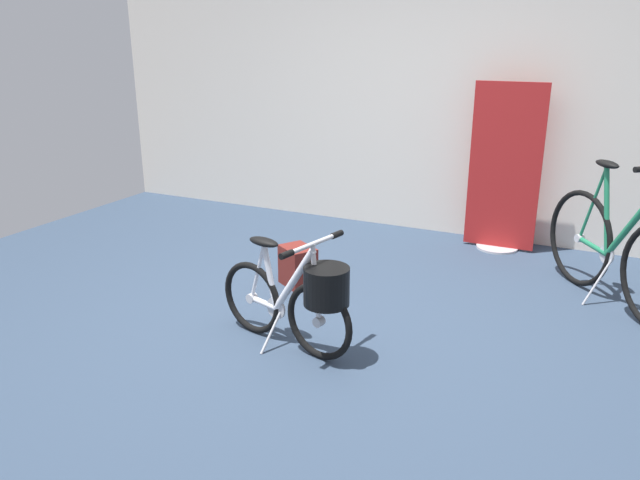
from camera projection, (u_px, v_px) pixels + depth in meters
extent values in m
plane|color=#2D3D51|center=(306.00, 334.00, 3.89)|extent=(6.89, 6.89, 0.00)
cube|color=silver|center=(431.00, 66.00, 5.56)|extent=(6.89, 0.10, 3.07)
cylinder|color=#B7B7BC|center=(497.00, 247.00, 5.46)|extent=(0.36, 0.36, 0.02)
cube|color=#A51E1E|center=(505.00, 167.00, 5.23)|extent=(0.60, 0.02, 1.42)
torus|color=black|center=(319.00, 322.00, 3.53)|extent=(0.47, 0.14, 0.47)
cylinder|color=#B7B7BC|center=(319.00, 322.00, 3.53)|extent=(0.07, 0.06, 0.06)
torus|color=black|center=(252.00, 298.00, 3.85)|extent=(0.47, 0.14, 0.47)
cylinder|color=#B7B7BC|center=(252.00, 298.00, 3.85)|extent=(0.07, 0.06, 0.06)
cylinder|color=silver|center=(264.00, 303.00, 3.79)|extent=(0.21, 0.08, 0.05)
cylinder|color=silver|center=(294.00, 281.00, 3.58)|extent=(0.33, 0.11, 0.46)
cylinder|color=silver|center=(270.00, 277.00, 3.70)|extent=(0.13, 0.06, 0.39)
cylinder|color=silver|center=(264.00, 303.00, 3.79)|extent=(0.21, 0.07, 0.04)
cylinder|color=silver|center=(316.00, 287.00, 3.48)|extent=(0.08, 0.04, 0.42)
cylinder|color=silver|center=(258.00, 272.00, 3.76)|extent=(0.14, 0.05, 0.38)
ellipsoid|color=black|center=(264.00, 242.00, 3.65)|extent=(0.23, 0.14, 0.05)
cylinder|color=#B7B7BC|center=(313.00, 247.00, 3.42)|extent=(0.03, 0.03, 0.04)
cylinder|color=#B7B7BC|center=(313.00, 244.00, 3.41)|extent=(0.12, 0.43, 0.03)
cylinder|color=black|center=(287.00, 254.00, 3.25)|extent=(0.06, 0.10, 0.04)
cylinder|color=black|center=(337.00, 234.00, 3.57)|extent=(0.06, 0.10, 0.04)
cylinder|color=#B7B7BC|center=(276.00, 308.00, 3.73)|extent=(0.14, 0.05, 0.14)
cylinder|color=#B7B7BC|center=(271.00, 333.00, 3.68)|extent=(0.06, 0.19, 0.22)
cylinder|color=black|center=(326.00, 286.00, 3.42)|extent=(0.31, 0.31, 0.22)
torus|color=black|center=(579.00, 238.00, 4.58)|extent=(0.48, 0.59, 0.72)
cylinder|color=#B7B7BC|center=(579.00, 238.00, 4.58)|extent=(0.08, 0.08, 0.06)
cylinder|color=#1E724C|center=(593.00, 246.00, 4.44)|extent=(0.23, 0.27, 0.05)
cylinder|color=#1E724C|center=(637.00, 217.00, 3.98)|extent=(0.34, 0.40, 0.69)
cylinder|color=#1E724C|center=(607.00, 211.00, 4.26)|extent=(0.13, 0.15, 0.60)
cylinder|color=#1E724C|center=(593.00, 246.00, 4.44)|extent=(0.22, 0.26, 0.04)
cylinder|color=#1E724C|center=(593.00, 204.00, 4.41)|extent=(0.14, 0.17, 0.58)
ellipsoid|color=black|center=(607.00, 164.00, 4.22)|extent=(0.21, 0.23, 0.05)
cylinder|color=#B7B7BC|center=(607.00, 254.00, 4.30)|extent=(0.10, 0.12, 0.14)
cylinder|color=#B7B7BC|center=(597.00, 282.00, 4.28)|extent=(0.16, 0.13, 0.33)
cube|color=maroon|center=(298.00, 266.00, 4.61)|extent=(0.33, 0.31, 0.30)
cube|color=maroon|center=(311.00, 269.00, 4.68)|extent=(0.17, 0.12, 0.13)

